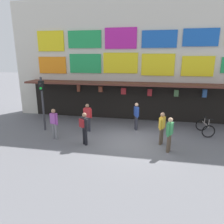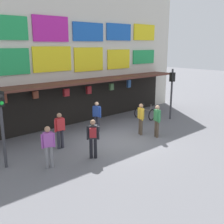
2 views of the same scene
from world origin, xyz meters
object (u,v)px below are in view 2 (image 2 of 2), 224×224
object	(u,v)px
traffic_light_far	(172,86)
bicycle_parked	(145,113)
pedestrian_in_red	(141,117)
pedestrian_in_white	(48,145)
pedestrian_in_black	(60,128)
pedestrian_in_purple	(97,115)
traffic_light_near	(1,114)
pedestrian_in_green	(93,136)
pedestrian_in_yellow	(157,119)

from	to	relation	value
traffic_light_far	bicycle_parked	bearing A→B (deg)	138.19
traffic_light_far	pedestrian_in_red	world-z (taller)	traffic_light_far
bicycle_parked	pedestrian_in_red	bearing A→B (deg)	-142.57
bicycle_parked	pedestrian_in_white	xyz separation A→B (m)	(-8.13, -2.30, 0.55)
traffic_light_far	pedestrian_in_black	distance (m)	8.05
pedestrian_in_purple	pedestrian_in_black	bearing A→B (deg)	-164.37
traffic_light_near	pedestrian_in_green	xyz separation A→B (m)	(3.05, -1.61, -1.16)
pedestrian_in_green	pedestrian_in_red	bearing A→B (deg)	11.83
pedestrian_in_white	pedestrian_in_purple	bearing A→B (deg)	28.57
traffic_light_near	pedestrian_in_yellow	world-z (taller)	traffic_light_near
traffic_light_far	pedestrian_in_purple	bearing A→B (deg)	168.18
traffic_light_far	pedestrian_in_white	distance (m)	9.51
pedestrian_in_purple	pedestrian_in_white	bearing A→B (deg)	-151.43
traffic_light_near	pedestrian_in_black	size ratio (longest dim) A/B	1.90
bicycle_parked	pedestrian_in_red	distance (m)	3.22
bicycle_parked	pedestrian_in_green	distance (m)	6.90
pedestrian_in_black	pedestrian_in_yellow	bearing A→B (deg)	-23.34
traffic_light_far	bicycle_parked	world-z (taller)	traffic_light_far
traffic_light_near	pedestrian_in_red	world-z (taller)	traffic_light_near
bicycle_parked	pedestrian_in_yellow	xyz separation A→B (m)	(-2.20, -2.75, 0.55)
pedestrian_in_black	traffic_light_far	bearing A→B (deg)	-2.16
pedestrian_in_green	pedestrian_in_red	distance (m)	3.88
bicycle_parked	traffic_light_far	bearing A→B (deg)	-41.81
pedestrian_in_green	pedestrian_in_black	distance (m)	1.97
traffic_light_far	pedestrian_in_yellow	distance (m)	3.99
pedestrian_in_black	pedestrian_in_green	bearing A→B (deg)	-77.58
pedestrian_in_red	pedestrian_in_black	world-z (taller)	same
pedestrian_in_green	pedestrian_in_black	bearing A→B (deg)	102.42
traffic_light_near	pedestrian_in_yellow	xyz separation A→B (m)	(7.16, -1.64, -1.19)
pedestrian_in_green	pedestrian_in_yellow	size ratio (longest dim) A/B	1.00
traffic_light_near	traffic_light_far	world-z (taller)	same
traffic_light_far	pedestrian_in_purple	xyz separation A→B (m)	(-5.17, 1.08, -1.19)
pedestrian_in_purple	pedestrian_in_yellow	bearing A→B (deg)	-57.56
pedestrian_in_green	pedestrian_in_purple	world-z (taller)	same
traffic_light_far	pedestrian_in_green	size ratio (longest dim) A/B	1.90
pedestrian_in_white	pedestrian_in_yellow	xyz separation A→B (m)	(5.93, -0.46, 0.00)
pedestrian_in_green	pedestrian_in_white	bearing A→B (deg)	166.89
pedestrian_in_purple	pedestrian_in_red	xyz separation A→B (m)	(1.43, -1.91, 0.00)
pedestrian_in_black	bicycle_parked	bearing A→B (deg)	6.74
traffic_light_near	bicycle_parked	distance (m)	9.59
traffic_light_far	bicycle_parked	xyz separation A→B (m)	(-1.22, 1.10, -1.75)
pedestrian_in_red	pedestrian_in_green	bearing A→B (deg)	-168.17
bicycle_parked	pedestrian_in_red	xyz separation A→B (m)	(-2.52, -1.93, 0.55)
bicycle_parked	pedestrian_in_purple	distance (m)	3.98
traffic_light_far	pedestrian_in_white	size ratio (longest dim) A/B	1.90
bicycle_parked	pedestrian_in_white	size ratio (longest dim) A/B	0.73
pedestrian_in_white	bicycle_parked	bearing A→B (deg)	15.77
traffic_light_far	pedestrian_in_white	bearing A→B (deg)	-172.69
traffic_light_near	pedestrian_in_red	size ratio (longest dim) A/B	1.90
traffic_light_far	pedestrian_in_red	distance (m)	4.01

